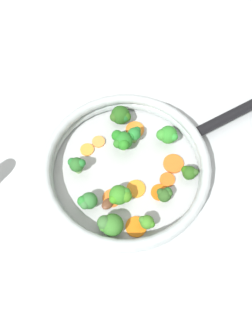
{
  "coord_description": "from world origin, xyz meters",
  "views": [
    {
      "loc": [
        -0.29,
        0.03,
        0.67
      ],
      "look_at": [
        0.0,
        0.0,
        0.03
      ],
      "focal_mm": 35.0,
      "sensor_mm": 36.0,
      "label": 1
    }
  ],
  "objects": [
    {
      "name": "carrot_slice_6",
      "position": [
        0.06,
        0.08,
        0.02
      ],
      "size": [
        0.03,
        0.03,
        0.0
      ],
      "primitive_type": "cylinder",
      "rotation": [
        0.0,
        0.0,
        1.52
      ],
      "color": "orange",
      "rests_on": "skillet"
    },
    {
      "name": "carrot_slice_0",
      "position": [
        0.01,
        -0.11,
        0.02
      ],
      "size": [
        0.06,
        0.06,
        0.01
      ],
      "primitive_type": "cylinder",
      "rotation": [
        0.0,
        0.0,
        6.03
      ],
      "color": "orange",
      "rests_on": "skillet"
    },
    {
      "name": "broccoli_floret_1",
      "position": [
        -0.03,
        -0.13,
        0.04
      ],
      "size": [
        0.03,
        0.03,
        0.04
      ],
      "color": "#638C55",
      "rests_on": "skillet"
    },
    {
      "name": "broccoli_floret_0",
      "position": [
        -0.12,
        0.04,
        0.05
      ],
      "size": [
        0.04,
        0.05,
        0.05
      ],
      "color": "#6F974C",
      "rests_on": "skillet"
    },
    {
      "name": "mushroom_piece_0",
      "position": [
        -0.07,
        0.05,
        0.02
      ],
      "size": [
        0.03,
        0.04,
        0.01
      ],
      "primitive_type": "ellipsoid",
      "rotation": [
        0.0,
        0.0,
        5.42
      ],
      "color": "brown",
      "rests_on": "skillet"
    },
    {
      "name": "broccoli_floret_4",
      "position": [
        -0.07,
        -0.07,
        0.04
      ],
      "size": [
        0.03,
        0.03,
        0.04
      ],
      "color": "#6D9547",
      "rests_on": "skillet"
    },
    {
      "name": "skillet_handle",
      "position": [
        0.11,
        -0.26,
        0.03
      ],
      "size": [
        0.12,
        0.23,
        0.02
      ],
      "primitive_type": "cylinder",
      "rotation": [
        1.57,
        0.0,
        0.41
      ],
      "color": "black",
      "rests_on": "skillet"
    },
    {
      "name": "broccoli_floret_10",
      "position": [
        0.13,
        -0.0,
        0.04
      ],
      "size": [
        0.04,
        0.05,
        0.05
      ],
      "color": "#8AA868",
      "rests_on": "skillet"
    },
    {
      "name": "skillet_rivet_right",
      "position": [
        0.11,
        -0.12,
        0.02
      ],
      "size": [
        0.01,
        0.01,
        0.01
      ],
      "primitive_type": "sphere",
      "color": "#B2B8B8",
      "rests_on": "skillet"
    },
    {
      "name": "broccoli_floret_5",
      "position": [
        -0.07,
        0.09,
        0.04
      ],
      "size": [
        0.04,
        0.04,
        0.04
      ],
      "color": "#7CA060",
      "rests_on": "skillet"
    },
    {
      "name": "skillet_rim_wall",
      "position": [
        0.0,
        0.0,
        0.04
      ],
      "size": [
        0.36,
        0.36,
        0.04
      ],
      "color": "#ACB6B9",
      "rests_on": "skillet"
    },
    {
      "name": "broccoli_floret_9",
      "position": [
        -0.07,
        0.02,
        0.04
      ],
      "size": [
        0.04,
        0.05,
        0.05
      ],
      "color": "#71A558",
      "rests_on": "skillet"
    },
    {
      "name": "broccoli_floret_7",
      "position": [
        0.07,
        -0.03,
        0.05
      ],
      "size": [
        0.03,
        0.03,
        0.04
      ],
      "color": "#73A44F",
      "rests_on": "skillet"
    },
    {
      "name": "skillet_rivet_left",
      "position": [
        0.02,
        -0.16,
        0.02
      ],
      "size": [
        0.01,
        0.01,
        0.01
      ],
      "primitive_type": "sphere",
      "color": "#ADB0B8",
      "rests_on": "skillet"
    },
    {
      "name": "carrot_slice_4",
      "position": [
        0.08,
        0.06,
        0.02
      ],
      "size": [
        0.04,
        0.04,
        0.01
      ],
      "primitive_type": "cylinder",
      "rotation": [
        0.0,
        0.0,
        3.95
      ],
      "color": "#F99341",
      "rests_on": "skillet"
    },
    {
      "name": "carrot_slice_2",
      "position": [
        -0.04,
        -0.02,
        0.02
      ],
      "size": [
        0.04,
        0.04,
        0.0
      ],
      "primitive_type": "cylinder",
      "rotation": [
        0.0,
        0.0,
        1.5
      ],
      "color": "orange",
      "rests_on": "skillet"
    },
    {
      "name": "ground_plane",
      "position": [
        0.0,
        0.0,
        0.0
      ],
      "size": [
        4.0,
        4.0,
        0.0
      ],
      "primitive_type": "plane",
      "color": "#B6BEC1"
    },
    {
      "name": "carrot_slice_8",
      "position": [
        -0.06,
        -0.07,
        0.02
      ],
      "size": [
        0.05,
        0.05,
        0.01
      ],
      "primitive_type": "cylinder",
      "rotation": [
        0.0,
        0.0,
        3.68
      ],
      "color": "orange",
      "rests_on": "skillet"
    },
    {
      "name": "skillet",
      "position": [
        0.0,
        0.0,
        0.01
      ],
      "size": [
        0.34,
        0.34,
        0.02
      ],
      "primitive_type": "cylinder",
      "color": "#B2B5B7",
      "rests_on": "ground_plane"
    },
    {
      "name": "carrot_slice_5",
      "position": [
        0.1,
        -0.03,
        0.02
      ],
      "size": [
        0.06,
        0.06,
        0.0
      ],
      "primitive_type": "cylinder",
      "rotation": [
        0.0,
        0.0,
        0.79
      ],
      "color": "orange",
      "rests_on": "skillet"
    },
    {
      "name": "broccoli_floret_6",
      "position": [
        0.01,
        0.1,
        0.05
      ],
      "size": [
        0.03,
        0.04,
        0.05
      ],
      "color": "#73A356",
      "rests_on": "skillet"
    },
    {
      "name": "carrot_slice_1",
      "position": [
        -0.06,
        0.04,
        0.02
      ],
      "size": [
        0.05,
        0.05,
        0.0
      ],
      "primitive_type": "cylinder",
      "rotation": [
        0.0,
        0.0,
        2.87
      ],
      "color": "orange",
      "rests_on": "skillet"
    },
    {
      "name": "broccoli_floret_8",
      "position": [
        -0.13,
        -0.03,
        0.04
      ],
      "size": [
        0.03,
        0.03,
        0.04
      ],
      "color": "#8AA763",
      "rests_on": "skillet"
    },
    {
      "name": "carrot_slice_7",
      "position": [
        -0.03,
        -0.09,
        0.02
      ],
      "size": [
        0.05,
        0.05,
        0.0
      ],
      "primitive_type": "cylinder",
      "rotation": [
        0.0,
        0.0,
        3.91
      ],
      "color": "orange",
      "rests_on": "skillet"
    },
    {
      "name": "carrot_slice_3",
      "position": [
        -0.13,
        -0.01,
        0.02
      ],
      "size": [
        0.06,
        0.06,
        0.0
      ],
      "primitive_type": "cylinder",
      "rotation": [
        0.0,
        0.0,
        2.21
      ],
      "color": "orange",
      "rests_on": "skillet"
    },
    {
      "name": "broccoli_floret_3",
      "position": [
        0.06,
        0.0,
        0.05
      ],
      "size": [
        0.05,
        0.04,
        0.05
      ],
      "color": "#88AB5F",
      "rests_on": "skillet"
    },
    {
      "name": "broccoli_floret_2",
      "position": [
        0.06,
        -0.1,
        0.05
      ],
      "size": [
        0.04,
        0.05,
        0.05
      ],
      "color": "#7BA55E",
      "rests_on": "skillet"
    }
  ]
}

